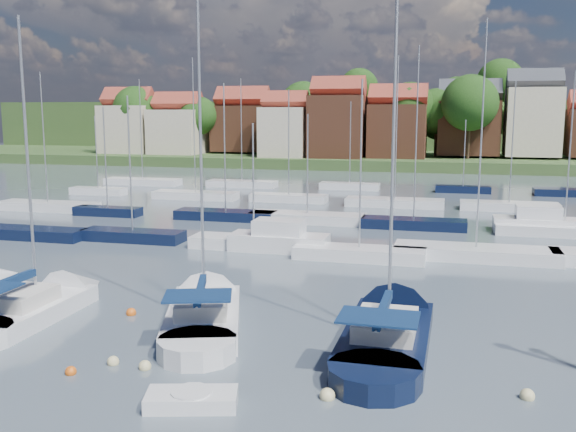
# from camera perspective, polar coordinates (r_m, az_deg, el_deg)

# --- Properties ---
(ground) EXTENTS (260.00, 260.00, 0.00)m
(ground) POSITION_cam_1_polar(r_m,az_deg,el_deg) (64.39, 8.45, 0.39)
(ground) COLOR #485662
(ground) RESTS_ON ground
(sailboat_left) EXTENTS (3.00, 11.33, 15.40)m
(sailboat_left) POSITION_cam_1_polar(r_m,az_deg,el_deg) (34.45, -20.58, -7.31)
(sailboat_left) COLOR silver
(sailboat_left) RESTS_ON ground
(sailboat_centre) EXTENTS (6.90, 12.70, 16.68)m
(sailboat_centre) POSITION_cam_1_polar(r_m,az_deg,el_deg) (31.80, -7.33, -8.17)
(sailboat_centre) COLOR silver
(sailboat_centre) RESTS_ON ground
(sailboat_navy) EXTENTS (3.60, 13.13, 18.06)m
(sailboat_navy) POSITION_cam_1_polar(r_m,az_deg,el_deg) (29.49, 9.16, -9.63)
(sailboat_navy) COLOR black
(sailboat_navy) RESTS_ON ground
(tender) EXTENTS (3.33, 2.18, 0.66)m
(tender) POSITION_cam_1_polar(r_m,az_deg,el_deg) (22.68, -8.56, -15.84)
(tender) COLOR silver
(tender) RESTS_ON ground
(buoy_b) EXTENTS (0.43, 0.43, 0.43)m
(buoy_b) POSITION_cam_1_polar(r_m,az_deg,el_deg) (26.35, -18.74, -13.17)
(buoy_b) COLOR #D85914
(buoy_b) RESTS_ON ground
(buoy_c) EXTENTS (0.49, 0.49, 0.49)m
(buoy_c) POSITION_cam_1_polar(r_m,az_deg,el_deg) (26.08, -12.60, -13.12)
(buoy_c) COLOR beige
(buoy_c) RESTS_ON ground
(buoy_d) EXTENTS (0.55, 0.55, 0.55)m
(buoy_d) POSITION_cam_1_polar(r_m,az_deg,el_deg) (23.16, 3.51, -15.89)
(buoy_d) COLOR beige
(buoy_d) RESTS_ON ground
(buoy_e) EXTENTS (0.43, 0.43, 0.43)m
(buoy_e) POSITION_cam_1_polar(r_m,az_deg,el_deg) (32.39, 7.49, -8.49)
(buoy_e) COLOR #D85914
(buoy_e) RESTS_ON ground
(buoy_f) EXTENTS (0.51, 0.51, 0.51)m
(buoy_f) POSITION_cam_1_polar(r_m,az_deg,el_deg) (24.56, 20.48, -14.96)
(buoy_f) COLOR beige
(buoy_f) RESTS_ON ground
(buoy_g) EXTENTS (0.47, 0.47, 0.47)m
(buoy_g) POSITION_cam_1_polar(r_m,az_deg,el_deg) (26.82, -15.27, -12.60)
(buoy_g) COLOR beige
(buoy_g) RESTS_ON ground
(buoy_h) EXTENTS (0.49, 0.49, 0.49)m
(buoy_h) POSITION_cam_1_polar(r_m,az_deg,el_deg) (32.68, -13.77, -8.53)
(buoy_h) COLOR #D85914
(buoy_h) RESTS_ON ground
(marina_field) EXTENTS (79.62, 41.41, 15.93)m
(marina_field) POSITION_cam_1_polar(r_m,az_deg,el_deg) (59.38, 9.80, 0.03)
(marina_field) COLOR silver
(marina_field) RESTS_ON ground
(far_shore_town) EXTENTS (212.46, 90.00, 22.27)m
(far_shore_town) POSITION_cam_1_polar(r_m,az_deg,el_deg) (156.12, 12.89, 7.13)
(far_shore_town) COLOR #3F552A
(far_shore_town) RESTS_ON ground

